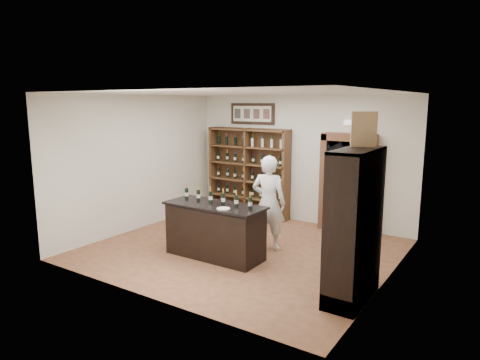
# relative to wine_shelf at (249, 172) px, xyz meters

# --- Properties ---
(floor) EXTENTS (5.50, 5.50, 0.00)m
(floor) POSITION_rel_wine_shelf_xyz_m (1.30, -2.33, -1.10)
(floor) COLOR #92593A
(floor) RESTS_ON ground
(ceiling) EXTENTS (5.50, 5.50, 0.00)m
(ceiling) POSITION_rel_wine_shelf_xyz_m (1.30, -2.33, 1.90)
(ceiling) COLOR white
(ceiling) RESTS_ON wall_back
(wall_back) EXTENTS (5.50, 0.04, 3.00)m
(wall_back) POSITION_rel_wine_shelf_xyz_m (1.30, 0.17, 0.40)
(wall_back) COLOR beige
(wall_back) RESTS_ON ground
(wall_left) EXTENTS (0.04, 5.00, 3.00)m
(wall_left) POSITION_rel_wine_shelf_xyz_m (-1.45, -2.33, 0.40)
(wall_left) COLOR beige
(wall_left) RESTS_ON ground
(wall_right) EXTENTS (0.04, 5.00, 3.00)m
(wall_right) POSITION_rel_wine_shelf_xyz_m (4.05, -2.33, 0.40)
(wall_right) COLOR beige
(wall_right) RESTS_ON ground
(wine_shelf) EXTENTS (2.20, 0.38, 2.20)m
(wine_shelf) POSITION_rel_wine_shelf_xyz_m (0.00, 0.00, 0.00)
(wine_shelf) COLOR #54361D
(wine_shelf) RESTS_ON ground
(framed_picture) EXTENTS (1.25, 0.04, 0.52)m
(framed_picture) POSITION_rel_wine_shelf_xyz_m (0.00, 0.14, 1.45)
(framed_picture) COLOR black
(framed_picture) RESTS_ON wall_back
(arched_doorway) EXTENTS (1.17, 0.35, 2.17)m
(arched_doorway) POSITION_rel_wine_shelf_xyz_m (2.55, -0.00, 0.04)
(arched_doorway) COLOR black
(arched_doorway) RESTS_ON ground
(emergency_light) EXTENTS (0.30, 0.10, 0.10)m
(emergency_light) POSITION_rel_wine_shelf_xyz_m (2.55, 0.09, 1.30)
(emergency_light) COLOR white
(emergency_light) RESTS_ON wall_back
(tasting_counter) EXTENTS (1.88, 0.78, 1.00)m
(tasting_counter) POSITION_rel_wine_shelf_xyz_m (1.10, -2.93, -0.61)
(tasting_counter) COLOR black
(tasting_counter) RESTS_ON ground
(counter_bottle_0) EXTENTS (0.07, 0.07, 0.30)m
(counter_bottle_0) POSITION_rel_wine_shelf_xyz_m (0.38, -2.87, 0.01)
(counter_bottle_0) COLOR black
(counter_bottle_0) RESTS_ON tasting_counter
(counter_bottle_1) EXTENTS (0.07, 0.07, 0.30)m
(counter_bottle_1) POSITION_rel_wine_shelf_xyz_m (0.67, -2.87, 0.01)
(counter_bottle_1) COLOR black
(counter_bottle_1) RESTS_ON tasting_counter
(counter_bottle_2) EXTENTS (0.07, 0.07, 0.30)m
(counter_bottle_2) POSITION_rel_wine_shelf_xyz_m (0.96, -2.87, 0.01)
(counter_bottle_2) COLOR black
(counter_bottle_2) RESTS_ON tasting_counter
(counter_bottle_3) EXTENTS (0.07, 0.07, 0.30)m
(counter_bottle_3) POSITION_rel_wine_shelf_xyz_m (1.24, -2.87, 0.01)
(counter_bottle_3) COLOR black
(counter_bottle_3) RESTS_ON tasting_counter
(counter_bottle_4) EXTENTS (0.07, 0.07, 0.30)m
(counter_bottle_4) POSITION_rel_wine_shelf_xyz_m (1.53, -2.87, 0.01)
(counter_bottle_4) COLOR black
(counter_bottle_4) RESTS_ON tasting_counter
(counter_bottle_5) EXTENTS (0.07, 0.07, 0.30)m
(counter_bottle_5) POSITION_rel_wine_shelf_xyz_m (1.82, -2.87, 0.01)
(counter_bottle_5) COLOR black
(counter_bottle_5) RESTS_ON tasting_counter
(side_cabinet) EXTENTS (0.48, 1.20, 2.20)m
(side_cabinet) POSITION_rel_wine_shelf_xyz_m (3.82, -3.23, -0.35)
(side_cabinet) COLOR black
(side_cabinet) RESTS_ON ground
(shopkeeper) EXTENTS (0.74, 0.55, 1.84)m
(shopkeeper) POSITION_rel_wine_shelf_xyz_m (1.70, -1.99, -0.18)
(shopkeeper) COLOR white
(shopkeeper) RESTS_ON ground
(plate) EXTENTS (0.24, 0.24, 0.02)m
(plate) POSITION_rel_wine_shelf_xyz_m (1.45, -3.14, -0.09)
(plate) COLOR beige
(plate) RESTS_ON tasting_counter
(wine_crate) EXTENTS (0.38, 0.27, 0.50)m
(wine_crate) POSITION_rel_wine_shelf_xyz_m (3.75, -2.88, 1.35)
(wine_crate) COLOR tan
(wine_crate) RESTS_ON side_cabinet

